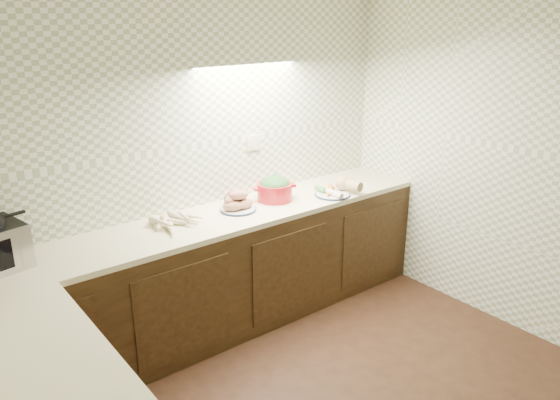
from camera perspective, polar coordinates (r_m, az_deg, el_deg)
room at (r=2.61m, az=10.20°, el=3.68°), size 3.60×3.60×2.60m
counter at (r=3.24m, az=-9.17°, el=-16.24°), size 3.60×3.60×0.90m
parsnip_pile at (r=3.83m, az=-10.87°, el=-2.31°), size 0.37×0.31×0.07m
sweet_potato_plate at (r=4.06m, az=-4.48°, el=-0.32°), size 0.27×0.27×0.16m
onion_bowl at (r=4.18m, az=-4.79°, el=0.10°), size 0.16×0.16×0.13m
dutch_oven at (r=4.26m, az=-0.55°, el=1.19°), size 0.35×0.35×0.19m
veg_plate at (r=4.45m, az=5.99°, el=1.26°), size 0.34×0.30×0.13m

